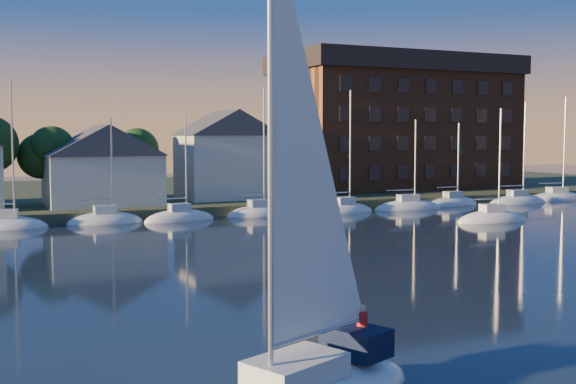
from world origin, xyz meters
TOP-DOWN VIEW (x-y plane):
  - shoreline_land at (0.00, 75.00)m, footprint 160.00×50.00m
  - wooden_dock at (0.00, 52.00)m, footprint 120.00×3.00m
  - clubhouse_centre at (-6.00, 57.00)m, footprint 11.55×8.40m
  - clubhouse_east at (8.00, 59.00)m, footprint 10.50×8.40m
  - condo_block at (34.00, 64.95)m, footprint 31.00×17.00m
  - tree_line at (2.00, 63.00)m, footprint 93.40×5.40m
  - moored_fleet at (4.00, 49.00)m, footprint 95.50×2.40m
  - drifting_sailboat_right at (25.69, 35.73)m, footprint 7.50×3.17m

SIDE VIEW (x-z plane):
  - shoreline_land at x=0.00m, z-range -1.00..1.00m
  - wooden_dock at x=0.00m, z-range -0.50..0.50m
  - drifting_sailboat_right at x=25.69m, z-range -5.70..5.89m
  - moored_fleet at x=4.00m, z-range -5.93..6.12m
  - clubhouse_centre at x=-6.00m, z-range 1.09..9.17m
  - clubhouse_east at x=8.00m, z-range 1.10..10.90m
  - tree_line at x=2.00m, z-range 2.73..11.63m
  - condo_block at x=34.00m, z-range 1.09..18.49m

